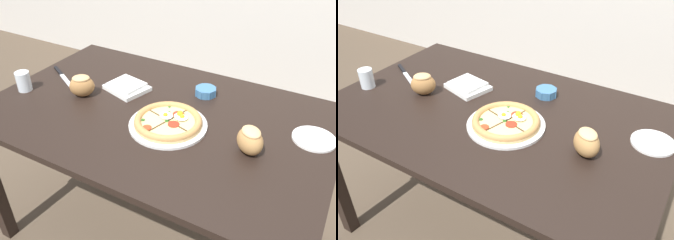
{
  "view_description": "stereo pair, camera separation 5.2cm",
  "coord_description": "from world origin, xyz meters",
  "views": [
    {
      "loc": [
        0.68,
        -1.11,
        1.59
      ],
      "look_at": [
        0.1,
        -0.07,
        0.8
      ],
      "focal_mm": 38.0,
      "sensor_mm": 36.0,
      "label": 1
    },
    {
      "loc": [
        0.72,
        -1.08,
        1.59
      ],
      "look_at": [
        0.1,
        -0.07,
        0.8
      ],
      "focal_mm": 38.0,
      "sensor_mm": 36.0,
      "label": 2
    }
  ],
  "objects": [
    {
      "name": "side_saucer",
      "position": [
        0.63,
        0.13,
        0.77
      ],
      "size": [
        0.17,
        0.17,
        0.01
      ],
      "color": "white",
      "rests_on": "dining_table"
    },
    {
      "name": "dining_table",
      "position": [
        0.0,
        0.0,
        0.67
      ],
      "size": [
        1.48,
        0.94,
        0.77
      ],
      "color": "black",
      "rests_on": "ground_plane"
    },
    {
      "name": "bread_piece_near",
      "position": [
        0.44,
        -0.07,
        0.82
      ],
      "size": [
        0.14,
        0.14,
        0.1
      ],
      "rotation": [
        0.0,
        0.0,
        2.39
      ],
      "color": "#B27F47",
      "rests_on": "dining_table"
    },
    {
      "name": "knife_main",
      "position": [
        -0.59,
        0.06,
        0.77
      ],
      "size": [
        0.23,
        0.14,
        0.01
      ],
      "rotation": [
        0.0,
        0.0,
        -0.51
      ],
      "color": "silver",
      "rests_on": "dining_table"
    },
    {
      "name": "bread_piece_mid",
      "position": [
        -0.37,
        -0.04,
        0.82
      ],
      "size": [
        0.14,
        0.13,
        0.1
      ],
      "rotation": [
        0.0,
        0.0,
        0.56
      ],
      "color": "#A3703D",
      "rests_on": "dining_table"
    },
    {
      "name": "ramekin_bowl",
      "position": [
        0.13,
        0.24,
        0.79
      ],
      "size": [
        0.1,
        0.1,
        0.04
      ],
      "color": "teal",
      "rests_on": "dining_table"
    },
    {
      "name": "water_glass",
      "position": [
        -0.65,
        -0.14,
        0.81
      ],
      "size": [
        0.07,
        0.07,
        0.09
      ],
      "color": "white",
      "rests_on": "dining_table"
    },
    {
      "name": "ground_plane",
      "position": [
        0.0,
        0.0,
        0.0
      ],
      "size": [
        12.0,
        12.0,
        0.0
      ],
      "primitive_type": "plane",
      "color": "brown"
    },
    {
      "name": "napkin_folded",
      "position": [
        -0.22,
        0.1,
        0.78
      ],
      "size": [
        0.22,
        0.2,
        0.04
      ],
      "rotation": [
        0.0,
        0.0,
        -0.28
      ],
      "color": "white",
      "rests_on": "dining_table"
    },
    {
      "name": "pizza",
      "position": [
        0.1,
        -0.07,
        0.79
      ],
      "size": [
        0.32,
        0.32,
        0.05
      ],
      "color": "white",
      "rests_on": "dining_table"
    }
  ]
}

